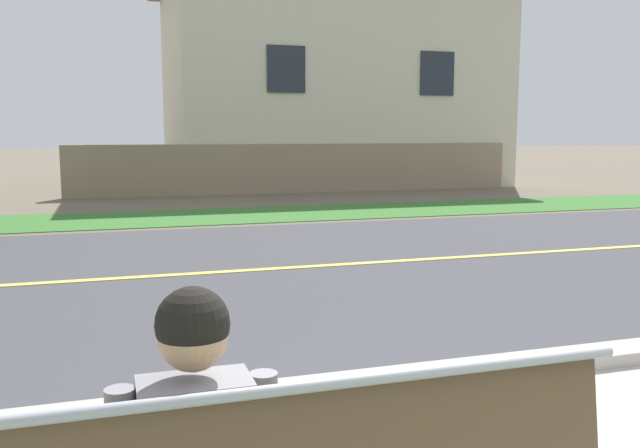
{
  "coord_description": "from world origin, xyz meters",
  "views": [
    {
      "loc": [
        -1.85,
        -1.63,
        1.7
      ],
      "look_at": [
        -0.27,
        3.33,
        1.0
      ],
      "focal_mm": 37.9,
      "sensor_mm": 36.0,
      "label": 1
    }
  ],
  "objects": [
    {
      "name": "house_across_street",
      "position": [
        5.44,
        20.27,
        3.51
      ],
      "size": [
        11.28,
        6.91,
        6.93
      ],
      "color": "beige",
      "rests_on": "ground_plane"
    },
    {
      "name": "curb_edge",
      "position": [
        0.0,
        2.35,
        0.06
      ],
      "size": [
        44.0,
        0.3,
        0.11
      ],
      "primitive_type": "cube",
      "color": "#ADA89E",
      "rests_on": "ground_plane"
    },
    {
      "name": "garden_wall",
      "position": [
        3.54,
        17.08,
        0.7
      ],
      "size": [
        13.0,
        0.36,
        1.4
      ],
      "primitive_type": "cube",
      "color": "gray",
      "rests_on": "ground_plane"
    },
    {
      "name": "street_asphalt",
      "position": [
        0.0,
        6.5,
        0.0
      ],
      "size": [
        52.0,
        8.0,
        0.01
      ],
      "primitive_type": "cube",
      "color": "#424247",
      "rests_on": "ground_plane"
    },
    {
      "name": "far_verge_grass",
      "position": [
        0.0,
        12.18,
        0.01
      ],
      "size": [
        48.0,
        2.8,
        0.02
      ],
      "primitive_type": "cube",
      "color": "#38702D",
      "rests_on": "ground_plane"
    },
    {
      "name": "ground_plane",
      "position": [
        0.0,
        8.0,
        0.0
      ],
      "size": [
        140.0,
        140.0,
        0.0
      ],
      "primitive_type": "plane",
      "color": "#665B4C"
    },
    {
      "name": "road_centre_line",
      "position": [
        0.0,
        6.5,
        0.01
      ],
      "size": [
        48.0,
        0.14,
        0.01
      ],
      "primitive_type": "cube",
      "color": "#E0CC4C",
      "rests_on": "ground_plane"
    }
  ]
}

